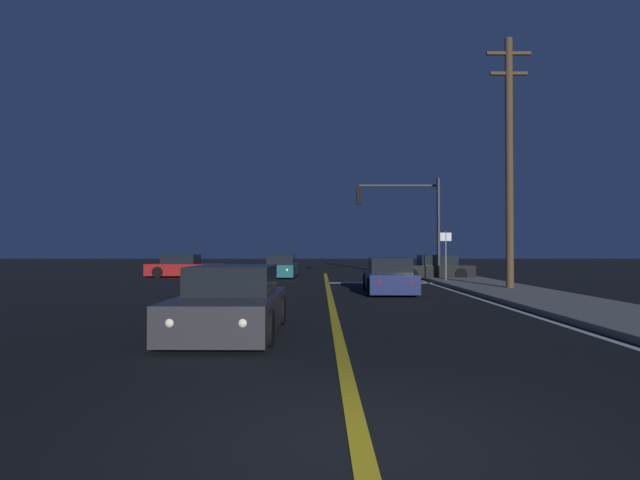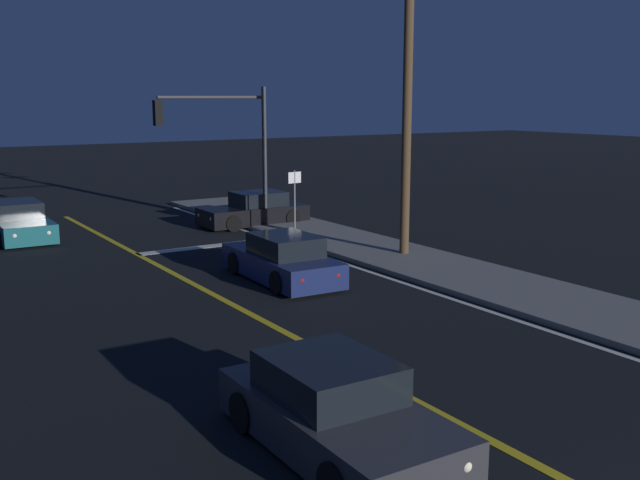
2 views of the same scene
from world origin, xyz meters
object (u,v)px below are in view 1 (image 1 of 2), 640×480
at_px(car_parked_curb_teal, 282,267).
at_px(car_mid_block_charcoal, 232,304).
at_px(street_sign_corner, 446,249).
at_px(car_following_oncoming_navy, 390,278).
at_px(utility_pole_right, 510,159).
at_px(car_distant_tail_black, 434,269).
at_px(car_far_approaching_red, 185,267).
at_px(traffic_signal_near_right, 408,211).

xyz_separation_m(car_parked_curb_teal, car_mid_block_charcoal, (0.54, -20.06, -0.00)).
bearing_deg(street_sign_corner, car_following_oncoming_navy, -123.83).
bearing_deg(car_following_oncoming_navy, car_mid_block_charcoal, -113.39).
bearing_deg(car_following_oncoming_navy, utility_pole_right, 8.72).
bearing_deg(street_sign_corner, car_distant_tail_black, 86.88).
distance_m(car_following_oncoming_navy, utility_pole_right, 6.71).
height_order(car_mid_block_charcoal, street_sign_corner, street_sign_corner).
xyz_separation_m(car_parked_curb_teal, car_far_approaching_red, (-5.76, 0.10, -0.00)).
relative_size(car_far_approaching_red, street_sign_corner, 1.75).
relative_size(car_distant_tail_black, car_far_approaching_red, 0.98).
bearing_deg(utility_pole_right, car_parked_curb_teal, 133.87).
distance_m(car_distant_tail_black, car_far_approaching_red, 14.50).
height_order(car_far_approaching_red, street_sign_corner, street_sign_corner).
bearing_deg(car_far_approaching_red, utility_pole_right, 58.86).
bearing_deg(car_far_approaching_red, car_parked_curb_teal, 91.33).
relative_size(car_mid_block_charcoal, car_following_oncoming_navy, 0.96).
height_order(car_mid_block_charcoal, traffic_signal_near_right, traffic_signal_near_right).
relative_size(car_parked_curb_teal, street_sign_corner, 1.89).
distance_m(car_distant_tail_black, traffic_signal_near_right, 3.55).
bearing_deg(traffic_signal_near_right, car_parked_curb_teal, -21.97).
xyz_separation_m(car_following_oncoming_navy, car_distant_tail_black, (3.62, 8.63, 0.00)).
distance_m(car_parked_curb_teal, car_distant_tail_black, 8.82).
distance_m(car_mid_block_charcoal, car_following_oncoming_navy, 10.30).
height_order(car_following_oncoming_navy, car_distant_tail_black, same).
relative_size(traffic_signal_near_right, street_sign_corner, 2.19).
height_order(car_distant_tail_black, utility_pole_right, utility_pole_right).
distance_m(car_distant_tail_black, street_sign_corner, 3.69).
height_order(car_parked_curb_teal, car_following_oncoming_navy, same).
height_order(car_following_oncoming_navy, street_sign_corner, street_sign_corner).
xyz_separation_m(traffic_signal_near_right, utility_pole_right, (2.76, -7.34, 1.51)).
distance_m(car_parked_curb_teal, car_mid_block_charcoal, 20.07).
xyz_separation_m(car_mid_block_charcoal, car_far_approaching_red, (-6.30, 20.16, 0.00)).
distance_m(car_far_approaching_red, street_sign_corner, 15.29).
bearing_deg(car_far_approaching_red, car_following_oncoming_navy, 46.96).
relative_size(traffic_signal_near_right, utility_pole_right, 0.55).
bearing_deg(car_following_oncoming_navy, car_far_approaching_red, 136.56).
relative_size(car_following_oncoming_navy, street_sign_corner, 1.78).
height_order(traffic_signal_near_right, street_sign_corner, traffic_signal_near_right).
bearing_deg(street_sign_corner, car_far_approaching_red, 157.95).
bearing_deg(car_mid_block_charcoal, car_far_approaching_red, -72.13).
distance_m(car_mid_block_charcoal, utility_pole_right, 14.30).
bearing_deg(car_far_approaching_red, traffic_signal_near_right, 79.41).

